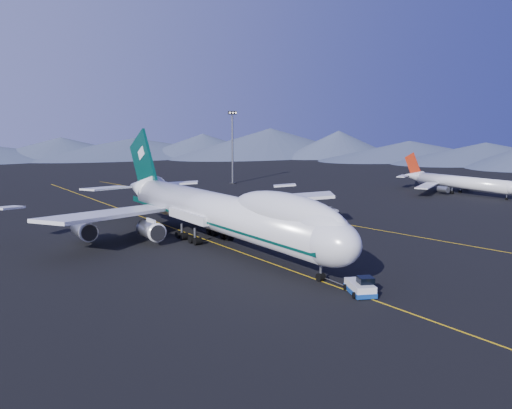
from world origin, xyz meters
TOP-DOWN VIEW (x-y plane):
  - ground at (0.00, 0.00)m, footprint 500.00×500.00m
  - taxiway_line_main at (0.00, 0.00)m, footprint 0.25×220.00m
  - taxiway_line_side at (30.00, 10.00)m, footprint 28.08×198.09m
  - boeing_747 at (0.00, 0.03)m, footprint 59.62×72.43m
  - pushback_tug at (0.41, -33.49)m, footprint 4.48×5.78m
  - second_jet at (90.93, 20.07)m, footprint 34.37×38.83m
  - service_van at (37.81, 14.91)m, footprint 2.80×5.11m
  - floodlight_mast at (50.81, 78.30)m, footprint 2.95×2.21m

SIDE VIEW (x-z plane):
  - ground at x=0.00m, z-range 0.00..0.00m
  - taxiway_line_main at x=0.00m, z-range 0.01..0.01m
  - taxiway_line_side at x=30.00m, z-range 0.01..0.01m
  - service_van at x=37.81m, z-range 0.00..1.36m
  - pushback_tug at x=0.41m, z-range -0.42..1.83m
  - second_jet at x=90.93m, z-range -2.18..8.87m
  - boeing_747 at x=0.00m, z-range -3.87..15.50m
  - floodlight_mast at x=50.81m, z-range 0.16..24.00m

